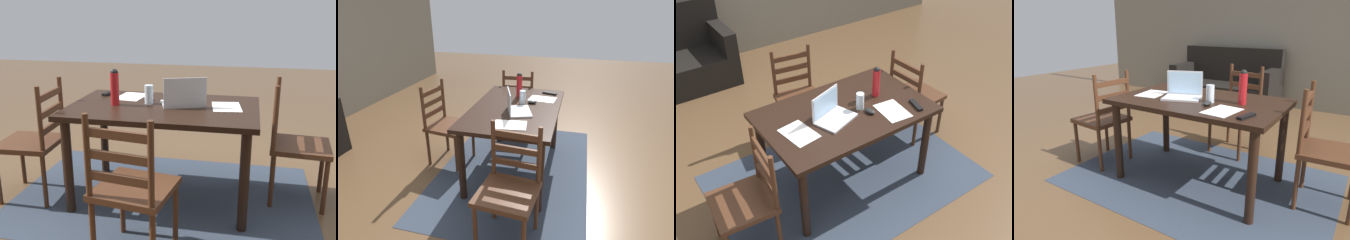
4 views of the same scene
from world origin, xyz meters
The scene contains 13 objects.
ground_plane centered at (0.00, 0.00, 0.00)m, with size 14.00×14.00×0.00m, color brown.
area_rug centered at (0.00, 0.00, 0.00)m, with size 2.36×1.62×0.01m, color #333D4C.
dining_table centered at (0.00, 0.00, 0.66)m, with size 1.43×0.90×0.76m.
chair_right_far centered at (1.00, 0.18, 0.46)m, with size 0.46×0.46×0.95m.
chair_far_head centered at (0.01, 0.82, 0.46)m, with size 0.50×0.50×0.95m.
chair_left_near centered at (-1.00, -0.18, 0.46)m, with size 0.48×0.48×0.95m.
laptop centered at (-0.15, -0.03, 0.82)m, with size 0.37×0.31×0.23m.
water_bottle centered at (0.37, 0.04, 0.91)m, with size 0.06×0.06×0.28m.
drinking_glass centered at (0.12, -0.05, 0.84)m, with size 0.07×0.07×0.15m, color silver.
computer_mouse centered at (0.15, -0.15, 0.78)m, with size 0.06×0.10×0.03m, color black.
tv_remote centered at (0.54, -0.29, 0.77)m, with size 0.04×0.17×0.02m, color black.
paper_stack_left centered at (-0.47, -0.06, 0.76)m, with size 0.21×0.30×0.00m, color white.
paper_stack_right centered at (0.32, -0.24, 0.76)m, with size 0.21×0.30×0.00m, color white.
Camera 1 is at (-0.63, 2.83, 1.51)m, focal length 42.16 mm.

